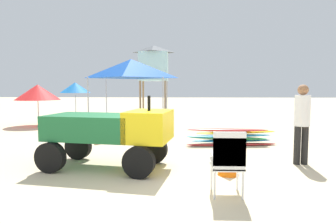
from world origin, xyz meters
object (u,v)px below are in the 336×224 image
at_px(utility_cart, 111,130).
at_px(lifeguard_tower, 154,63).
at_px(lifeguard_near_center, 302,119).
at_px(traffic_cone_near, 99,136).
at_px(popup_canopy, 131,69).
at_px(surfboard_pile, 231,137).
at_px(beach_umbrella_left, 75,88).
at_px(stacked_plastic_chairs, 228,158).
at_px(beach_umbrella_mid, 38,92).
at_px(traffic_cone_far, 228,160).

height_order(utility_cart, lifeguard_tower, lifeguard_tower).
height_order(utility_cart, lifeguard_near_center, lifeguard_near_center).
relative_size(lifeguard_near_center, traffic_cone_near, 3.66).
bearing_deg(traffic_cone_near, popup_canopy, 87.89).
bearing_deg(utility_cart, popup_canopy, 95.97).
height_order(surfboard_pile, beach_umbrella_left, beach_umbrella_left).
height_order(lifeguard_near_center, popup_canopy, popup_canopy).
height_order(lifeguard_tower, traffic_cone_near, lifeguard_tower).
height_order(popup_canopy, traffic_cone_near, popup_canopy).
height_order(stacked_plastic_chairs, surfboard_pile, stacked_plastic_chairs).
relative_size(utility_cart, surfboard_pile, 1.02).
xyz_separation_m(surfboard_pile, traffic_cone_near, (-3.85, 0.11, -0.00)).
distance_m(lifeguard_near_center, beach_umbrella_mid, 10.63).
relative_size(surfboard_pile, beach_umbrella_mid, 1.42).
xyz_separation_m(popup_canopy, beach_umbrella_mid, (-3.87, -1.03, -1.05)).
height_order(stacked_plastic_chairs, popup_canopy, popup_canopy).
height_order(popup_canopy, beach_umbrella_left, popup_canopy).
distance_m(utility_cart, lifeguard_near_center, 4.05).
relative_size(surfboard_pile, lifeguard_near_center, 1.55).
bearing_deg(surfboard_pile, beach_umbrella_left, 131.85).
bearing_deg(utility_cart, lifeguard_tower, 91.04).
relative_size(lifeguard_near_center, beach_umbrella_mid, 0.92).
height_order(stacked_plastic_chairs, traffic_cone_far, stacked_plastic_chairs).
bearing_deg(lifeguard_tower, beach_umbrella_left, -149.61).
distance_m(utility_cart, traffic_cone_far, 2.41).
bearing_deg(traffic_cone_far, surfboard_pile, 79.31).
xyz_separation_m(lifeguard_near_center, beach_umbrella_left, (-8.53, 10.31, 0.62)).
relative_size(utility_cart, popup_canopy, 0.87).
bearing_deg(utility_cart, lifeguard_near_center, 6.26).
height_order(stacked_plastic_chairs, lifeguard_near_center, lifeguard_near_center).
relative_size(stacked_plastic_chairs, popup_canopy, 0.33).
xyz_separation_m(stacked_plastic_chairs, surfboard_pile, (0.75, 4.04, -0.37)).
height_order(beach_umbrella_mid, traffic_cone_near, beach_umbrella_mid).
relative_size(stacked_plastic_chairs, lifeguard_tower, 0.24).
bearing_deg(surfboard_pile, traffic_cone_far, -100.69).
xyz_separation_m(popup_canopy, traffic_cone_near, (-0.18, -4.96, -2.25)).
bearing_deg(lifeguard_tower, beach_umbrella_mid, -123.40).
height_order(utility_cart, traffic_cone_near, utility_cart).
bearing_deg(stacked_plastic_chairs, lifeguard_near_center, 46.20).
relative_size(surfboard_pile, lifeguard_tower, 0.62).
height_order(beach_umbrella_left, beach_umbrella_mid, beach_umbrella_left).
height_order(stacked_plastic_chairs, beach_umbrella_left, beach_umbrella_left).
xyz_separation_m(surfboard_pile, popup_canopy, (-3.67, 5.08, 2.25)).
height_order(lifeguard_near_center, traffic_cone_far, lifeguard_near_center).
height_order(surfboard_pile, traffic_cone_near, surfboard_pile).
distance_m(utility_cart, traffic_cone_near, 2.85).
xyz_separation_m(surfboard_pile, lifeguard_near_center, (1.14, -2.07, 0.76)).
height_order(beach_umbrella_mid, traffic_cone_far, beach_umbrella_mid).
relative_size(lifeguard_near_center, traffic_cone_far, 2.95).
relative_size(lifeguard_tower, traffic_cone_near, 9.13).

